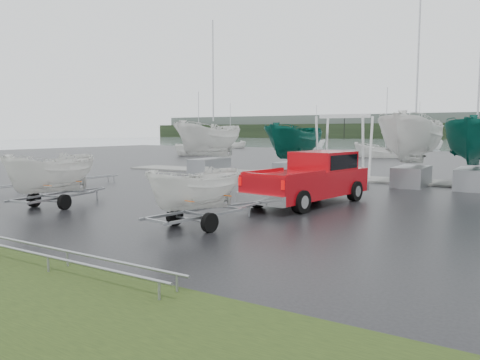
# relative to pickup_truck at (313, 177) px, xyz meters

# --- Properties ---
(ground_plane) EXTENTS (120.00, 120.00, 0.00)m
(ground_plane) POSITION_rel_pickup_truck_xyz_m (-4.96, -2.40, -1.13)
(ground_plane) COLOR black
(ground_plane) RESTS_ON ground
(lake) EXTENTS (300.00, 300.00, 0.00)m
(lake) POSITION_rel_pickup_truck_xyz_m (-4.96, 97.60, -1.14)
(lake) COLOR gray
(lake) RESTS_ON ground
(dock) EXTENTS (30.00, 3.00, 0.12)m
(dock) POSITION_rel_pickup_truck_xyz_m (-4.96, 10.60, -1.08)
(dock) COLOR gray
(dock) RESTS_ON ground
(pickup_truck) EXTENTS (3.23, 6.81, 2.17)m
(pickup_truck) POSITION_rel_pickup_truck_xyz_m (0.00, 0.00, 0.00)
(pickup_truck) COLOR #9E080F
(pickup_truck) RESTS_ON ground
(trailer_hitched) EXTENTS (1.85, 3.74, 4.28)m
(trailer_hitched) POSITION_rel_pickup_truck_xyz_m (-1.08, -6.72, 1.20)
(trailer_hitched) COLOR gray
(trailer_hitched) RESTS_ON ground
(trailer_parked) EXTENTS (1.95, 3.74, 5.03)m
(trailer_parked) POSITION_rel_pickup_truck_xyz_m (-8.36, -6.63, 1.59)
(trailer_parked) COLOR gray
(trailer_parked) RESTS_ON ground
(boat_hoist) EXTENTS (3.30, 2.18, 4.12)m
(boat_hoist) POSITION_rel_pickup_truck_xyz_m (-2.46, 10.60, 1.54)
(boat_hoist) COLOR silver
(boat_hoist) RESTS_ON ground
(keelboat_0) EXTENTS (2.59, 3.20, 10.76)m
(keelboat_0) POSITION_rel_pickup_truck_xyz_m (-11.63, 8.60, 2.98)
(keelboat_0) COLOR gray
(keelboat_0) RESTS_ON ground
(keelboat_1) EXTENTS (2.38, 3.20, 7.43)m
(keelboat_1) POSITION_rel_pickup_truck_xyz_m (-5.05, 8.80, 2.64)
(keelboat_1) COLOR gray
(keelboat_1) RESTS_ON ground
(keelboat_2) EXTENTS (2.87, 3.20, 11.06)m
(keelboat_2) POSITION_rel_pickup_truck_xyz_m (2.20, 8.60, 3.44)
(keelboat_2) COLOR gray
(keelboat_2) RESTS_ON ground
(keelboat_3) EXTENTS (2.63, 3.20, 10.81)m
(keelboat_3) POSITION_rel_pickup_truck_xyz_m (5.25, 8.90, 3.05)
(keelboat_3) COLOR gray
(keelboat_3) RESTS_ON ground
(mast_rack_0) EXTENTS (0.56, 6.50, 0.06)m
(mast_rack_0) POSITION_rel_pickup_truck_xyz_m (-13.96, -1.40, -0.78)
(mast_rack_0) COLOR gray
(mast_rack_0) RESTS_ON ground
(mast_rack_2) EXTENTS (7.00, 0.56, 0.06)m
(mast_rack_2) POSITION_rel_pickup_truck_xyz_m (-0.96, -11.90, -0.78)
(mast_rack_2) COLOR gray
(mast_rack_2) RESTS_ON ground
(moored_boat_0) EXTENTS (3.38, 3.43, 11.61)m
(moored_boat_0) POSITION_rel_pickup_truck_xyz_m (-28.30, 29.38, -1.13)
(moored_boat_0) COLOR silver
(moored_boat_0) RESTS_ON ground
(moored_boat_1) EXTENTS (3.38, 3.33, 11.56)m
(moored_boat_1) POSITION_rel_pickup_truck_xyz_m (-6.57, 36.09, -1.13)
(moored_boat_1) COLOR silver
(moored_boat_1) RESTS_ON ground
(moored_boat_4) EXTENTS (3.36, 3.35, 11.13)m
(moored_boat_4) POSITION_rel_pickup_truck_xyz_m (-27.65, 65.65, -1.13)
(moored_boat_4) COLOR silver
(moored_boat_4) RESTS_ON ground
(moored_boat_5) EXTENTS (3.02, 2.95, 11.89)m
(moored_boat_5) POSITION_rel_pickup_truck_xyz_m (-8.81, 65.28, -1.13)
(moored_boat_5) COLOR silver
(moored_boat_5) RESTS_ON ground
(moored_boat_7) EXTENTS (2.62, 2.57, 10.99)m
(moored_boat_7) POSITION_rel_pickup_truck_xyz_m (-38.45, 52.12, -1.13)
(moored_boat_7) COLOR silver
(moored_boat_7) RESTS_ON ground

